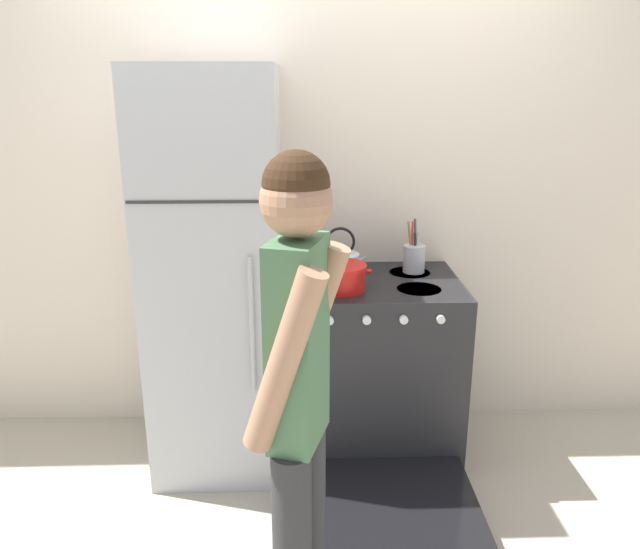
{
  "coord_description": "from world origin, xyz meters",
  "views": [
    {
      "loc": [
        -0.06,
        -3.12,
        1.81
      ],
      "look_at": [
        0.03,
        -0.47,
        0.97
      ],
      "focal_mm": 35.0,
      "sensor_mm": 36.0,
      "label": 1
    }
  ],
  "objects": [
    {
      "name": "refrigerator",
      "position": [
        -0.45,
        -0.34,
        0.94
      ],
      "size": [
        0.6,
        0.71,
        1.87
      ],
      "color": "#B7BABF",
      "rests_on": "ground_plane"
    },
    {
      "name": "stove_range",
      "position": [
        0.3,
        -0.36,
        0.44
      ],
      "size": [
        0.8,
        1.35,
        0.89
      ],
      "color": "#232326",
      "rests_on": "ground_plane"
    },
    {
      "name": "person",
      "position": [
        -0.07,
        -1.52,
        0.93
      ],
      "size": [
        0.33,
        0.38,
        1.64
      ],
      "rotation": [
        0.0,
        0.0,
        1.27
      ],
      "color": "#2D2D30",
      "rests_on": "ground_plane"
    },
    {
      "name": "ground_plane",
      "position": [
        0.0,
        0.0,
        0.0
      ],
      "size": [
        14.0,
        14.0,
        0.0
      ],
      "primitive_type": "plane",
      "color": "#B2A893"
    },
    {
      "name": "tea_kettle",
      "position": [
        0.13,
        -0.19,
        0.96
      ],
      "size": [
        0.24,
        0.19,
        0.23
      ],
      "color": "silver",
      "rests_on": "stove_range"
    },
    {
      "name": "utensil_jar",
      "position": [
        0.5,
        -0.18,
        0.97
      ],
      "size": [
        0.11,
        0.11,
        0.26
      ],
      "color": "#B7BABF",
      "rests_on": "stove_range"
    },
    {
      "name": "dutch_oven_pot",
      "position": [
        0.12,
        -0.44,
        0.95
      ],
      "size": [
        0.28,
        0.23,
        0.15
      ],
      "color": "red",
      "rests_on": "stove_range"
    },
    {
      "name": "wall_back",
      "position": [
        0.0,
        0.03,
        1.27
      ],
      "size": [
        10.0,
        0.06,
        2.55
      ],
      "color": "beige",
      "rests_on": "ground_plane"
    }
  ]
}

